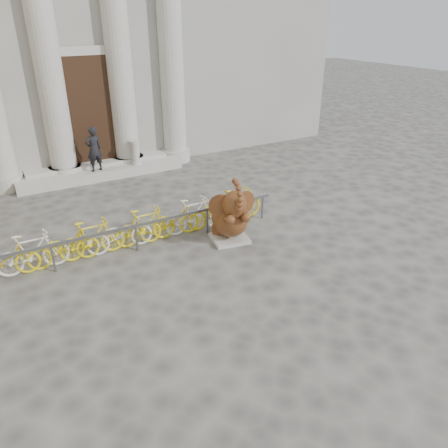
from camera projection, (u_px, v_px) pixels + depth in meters
ground at (231, 311)px, 8.96m from camera, size 80.00×80.00×0.00m
classical_building at (47, 0)px, 17.96m from camera, size 22.00×10.70×12.00m
entrance_steps at (102, 172)px, 16.20m from camera, size 6.00×1.20×0.36m
elephant_statue at (230, 217)px, 11.44m from camera, size 1.24×1.46×1.88m
bike_rack at (132, 229)px, 11.23m from camera, size 8.16×0.53×1.00m
pedestrian at (94, 149)px, 15.43m from camera, size 0.64×0.49×1.59m
balustrade_post at (135, 154)px, 16.27m from camera, size 0.36×0.36×0.89m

